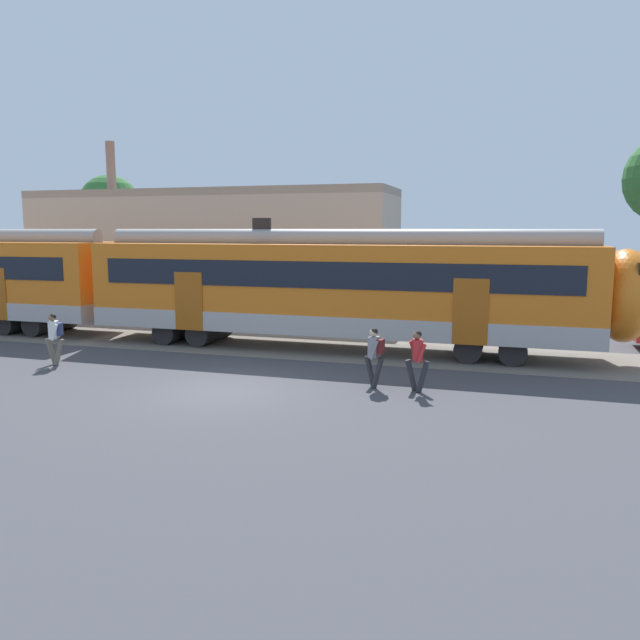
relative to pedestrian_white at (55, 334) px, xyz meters
The scene contains 7 objects.
ground_plane 6.80m from the pedestrian_white, 11.86° to the right, with size 160.00×160.00×0.00m, color #424247.
track_bed 6.18m from the pedestrian_white, 122.12° to the left, with size 80.00×4.40×0.01m, color slate.
pedestrian_white is the anchor object (origin of this frame).
pedestrian_grey 10.41m from the pedestrian_white, ahead, with size 0.62×0.58×1.67m.
pedestrian_red 11.58m from the pedestrian_white, ahead, with size 0.70×0.53×1.67m.
background_building 14.90m from the pedestrian_white, 97.54° to the left, with size 20.10×5.00×9.20m.
street_tree_left 21.96m from the pedestrian_white, 120.56° to the left, with size 3.86×3.86×7.75m.
Camera 1 is at (7.32, -14.87, 4.32)m, focal length 35.00 mm.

